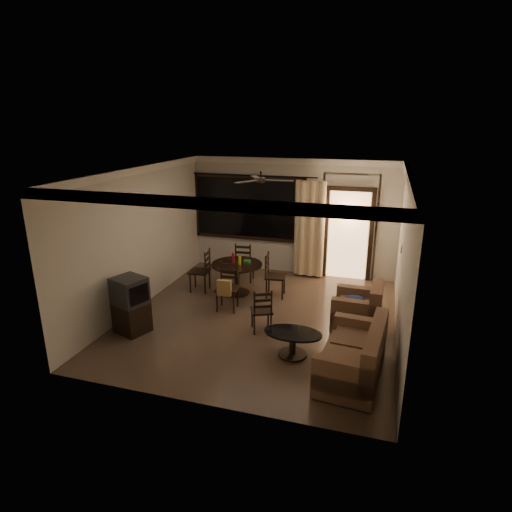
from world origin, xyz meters
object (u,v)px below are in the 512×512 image
(sofa, at_px, (356,357))
(coffee_table, at_px, (293,340))
(dining_chair_east, at_px, (275,284))
(dining_chair_south, at_px, (227,295))
(dining_chair_west, at_px, (200,279))
(tv_cabinet, at_px, (131,305))
(dining_chair_north, at_px, (245,269))
(armchair, at_px, (360,310))
(dining_table, at_px, (237,270))
(side_chair, at_px, (262,318))

(sofa, relative_size, coffee_table, 1.72)
(dining_chair_east, height_order, dining_chair_south, same)
(sofa, distance_m, coffee_table, 1.07)
(dining_chair_south, bearing_deg, coffee_table, -45.69)
(dining_chair_west, bearing_deg, tv_cabinet, -16.22)
(dining_chair_east, bearing_deg, coffee_table, -164.91)
(dining_chair_north, height_order, armchair, dining_chair_north)
(dining_table, distance_m, dining_chair_south, 0.89)
(dining_chair_east, xyz_separation_m, side_chair, (0.17, -1.62, -0.03))
(coffee_table, bearing_deg, dining_chair_east, 111.17)
(dining_chair_east, height_order, sofa, dining_chair_east)
(dining_chair_west, distance_m, dining_chair_south, 1.20)
(dining_chair_south, xyz_separation_m, dining_chair_north, (-0.17, 1.63, -0.02))
(dining_chair_south, relative_size, armchair, 1.09)
(dining_chair_west, bearing_deg, coffee_table, 44.31)
(dining_table, bearing_deg, dining_chair_west, -173.83)
(side_chair, bearing_deg, dining_chair_south, -61.83)
(dining_chair_west, xyz_separation_m, sofa, (3.57, -2.45, 0.05))
(coffee_table, bearing_deg, side_chair, 137.07)
(dining_chair_north, bearing_deg, coffee_table, 115.06)
(tv_cabinet, height_order, armchair, tv_cabinet)
(dining_chair_south, xyz_separation_m, sofa, (2.64, -1.69, 0.03))
(dining_chair_west, distance_m, sofa, 4.33)
(dining_chair_south, height_order, tv_cabinet, tv_cabinet)
(dining_chair_west, bearing_deg, sofa, 49.39)
(dining_table, height_order, dining_chair_south, dining_chair_south)
(dining_table, relative_size, sofa, 0.68)
(dining_table, distance_m, dining_chair_east, 0.87)
(dining_chair_south, relative_size, sofa, 0.59)
(armchair, bearing_deg, coffee_table, -124.54)
(dining_chair_north, relative_size, tv_cabinet, 0.92)
(dining_chair_east, relative_size, dining_chair_north, 1.00)
(dining_chair_south, height_order, coffee_table, dining_chair_south)
(dining_chair_north, relative_size, sofa, 0.59)
(dining_chair_north, distance_m, coffee_table, 3.48)
(dining_chair_west, xyz_separation_m, dining_chair_north, (0.75, 0.87, 0.00))
(dining_chair_south, distance_m, side_chair, 1.14)
(tv_cabinet, relative_size, sofa, 0.64)
(dining_table, height_order, tv_cabinet, tv_cabinet)
(dining_chair_north, xyz_separation_m, tv_cabinet, (-1.13, -3.01, 0.23))
(dining_chair_east, height_order, dining_chair_north, same)
(dining_chair_north, bearing_deg, dining_chair_west, 43.24)
(dining_chair_south, relative_size, coffee_table, 1.01)
(dining_chair_west, height_order, tv_cabinet, tv_cabinet)
(dining_chair_north, bearing_deg, tv_cabinet, 63.32)
(dining_chair_south, height_order, dining_chair_north, same)
(dining_chair_west, xyz_separation_m, side_chair, (1.83, -1.45, -0.03))
(dining_table, relative_size, dining_chair_south, 1.16)
(dining_table, height_order, dining_chair_west, dining_chair_west)
(dining_table, distance_m, tv_cabinet, 2.54)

